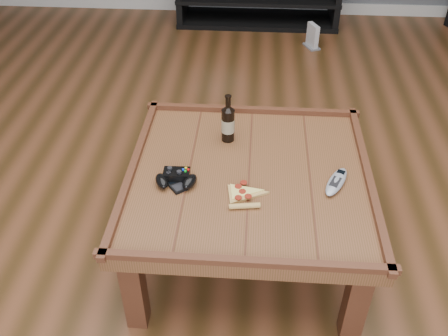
# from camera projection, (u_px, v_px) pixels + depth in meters

# --- Properties ---
(ground) EXTENTS (6.00, 6.00, 0.00)m
(ground) POSITION_uv_depth(u_px,v_px,m) (246.00, 249.00, 2.34)
(ground) COLOR #402912
(ground) RESTS_ON ground
(baseboard) EXTENTS (5.00, 0.02, 0.10)m
(baseboard) POSITION_uv_depth(u_px,v_px,m) (258.00, 7.00, 4.65)
(baseboard) COLOR silver
(baseboard) RESTS_ON ground
(coffee_table) EXTENTS (1.03, 1.03, 0.48)m
(coffee_table) POSITION_uv_depth(u_px,v_px,m) (249.00, 185.00, 2.10)
(coffee_table) COLOR #533417
(coffee_table) RESTS_ON ground
(beer_bottle) EXTENTS (0.06, 0.06, 0.23)m
(beer_bottle) POSITION_uv_depth(u_px,v_px,m) (228.00, 123.00, 2.20)
(beer_bottle) COLOR black
(beer_bottle) RESTS_ON coffee_table
(game_controller) EXTENTS (0.19, 0.13, 0.05)m
(game_controller) POSITION_uv_depth(u_px,v_px,m) (176.00, 178.00, 2.00)
(game_controller) COLOR black
(game_controller) RESTS_ON coffee_table
(pizza_slice) EXTENTS (0.16, 0.23, 0.02)m
(pizza_slice) POSITION_uv_depth(u_px,v_px,m) (243.00, 195.00, 1.95)
(pizza_slice) COLOR #DDB060
(pizza_slice) RESTS_ON coffee_table
(smartphone) EXTENTS (0.11, 0.11, 0.01)m
(smartphone) POSITION_uv_depth(u_px,v_px,m) (176.00, 185.00, 2.00)
(smartphone) COLOR black
(smartphone) RESTS_ON coffee_table
(remote_control) EXTENTS (0.14, 0.20, 0.03)m
(remote_control) POSITION_uv_depth(u_px,v_px,m) (336.00, 182.00, 2.00)
(remote_control) COLOR #9599A2
(remote_control) RESTS_ON coffee_table
(game_console) EXTENTS (0.14, 0.18, 0.19)m
(game_console) POSITION_uv_depth(u_px,v_px,m) (312.00, 37.00, 4.02)
(game_console) COLOR slate
(game_console) RESTS_ON ground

